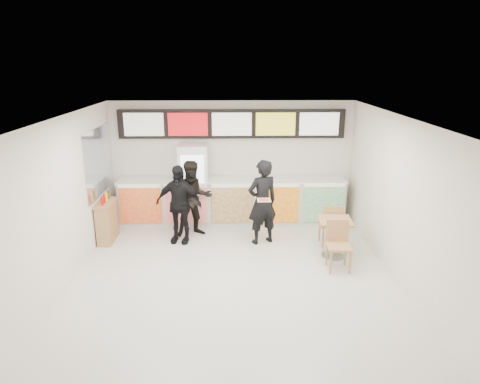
{
  "coord_description": "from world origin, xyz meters",
  "views": [
    {
      "loc": [
        -0.0,
        -6.99,
        3.92
      ],
      "look_at": [
        0.16,
        1.2,
        1.4
      ],
      "focal_mm": 32.0,
      "sensor_mm": 36.0,
      "label": 1
    }
  ],
  "objects_px": {
    "service_counter": "(232,201)",
    "drinks_fridge": "(194,185)",
    "customer_left": "(194,199)",
    "condiment_ledge": "(107,221)",
    "cafe_table": "(335,231)",
    "customer_main": "(262,202)",
    "customer_mid": "(179,204)"
  },
  "relations": [
    {
      "from": "service_counter",
      "to": "cafe_table",
      "type": "relative_size",
      "value": 3.29
    },
    {
      "from": "customer_main",
      "to": "customer_left",
      "type": "xyz_separation_m",
      "value": [
        -1.54,
        0.46,
        -0.06
      ]
    },
    {
      "from": "drinks_fridge",
      "to": "cafe_table",
      "type": "height_order",
      "value": "drinks_fridge"
    },
    {
      "from": "service_counter",
      "to": "customer_main",
      "type": "bearing_deg",
      "value": -61.48
    },
    {
      "from": "customer_left",
      "to": "condiment_ledge",
      "type": "xyz_separation_m",
      "value": [
        -1.94,
        -0.29,
        -0.42
      ]
    },
    {
      "from": "cafe_table",
      "to": "condiment_ledge",
      "type": "bearing_deg",
      "value": 173.95
    },
    {
      "from": "customer_left",
      "to": "condiment_ledge",
      "type": "relative_size",
      "value": 1.63
    },
    {
      "from": "customer_main",
      "to": "condiment_ledge",
      "type": "height_order",
      "value": "customer_main"
    },
    {
      "from": "service_counter",
      "to": "drinks_fridge",
      "type": "distance_m",
      "value": 1.03
    },
    {
      "from": "customer_left",
      "to": "customer_mid",
      "type": "bearing_deg",
      "value": -148.16
    },
    {
      "from": "drinks_fridge",
      "to": "customer_mid",
      "type": "bearing_deg",
      "value": -102.37
    },
    {
      "from": "customer_mid",
      "to": "service_counter",
      "type": "bearing_deg",
      "value": 55.06
    },
    {
      "from": "customer_mid",
      "to": "customer_main",
      "type": "bearing_deg",
      "value": 8.77
    },
    {
      "from": "drinks_fridge",
      "to": "condiment_ledge",
      "type": "bearing_deg",
      "value": -150.66
    },
    {
      "from": "customer_left",
      "to": "customer_mid",
      "type": "distance_m",
      "value": 0.48
    },
    {
      "from": "cafe_table",
      "to": "customer_mid",
      "type": "bearing_deg",
      "value": 170.16
    },
    {
      "from": "customer_main",
      "to": "cafe_table",
      "type": "distance_m",
      "value": 1.67
    },
    {
      "from": "service_counter",
      "to": "customer_main",
      "type": "distance_m",
      "value": 1.43
    },
    {
      "from": "service_counter",
      "to": "drinks_fridge",
      "type": "relative_size",
      "value": 2.78
    },
    {
      "from": "service_counter",
      "to": "cafe_table",
      "type": "xyz_separation_m",
      "value": [
        2.1,
        -1.97,
        -0.01
      ]
    },
    {
      "from": "drinks_fridge",
      "to": "cafe_table",
      "type": "bearing_deg",
      "value": -33.15
    },
    {
      "from": "drinks_fridge",
      "to": "condiment_ledge",
      "type": "relative_size",
      "value": 1.83
    },
    {
      "from": "service_counter",
      "to": "condiment_ledge",
      "type": "xyz_separation_m",
      "value": [
        -2.82,
        -1.04,
        -0.1
      ]
    },
    {
      "from": "service_counter",
      "to": "customer_mid",
      "type": "relative_size",
      "value": 3.13
    },
    {
      "from": "drinks_fridge",
      "to": "customer_left",
      "type": "height_order",
      "value": "drinks_fridge"
    },
    {
      "from": "cafe_table",
      "to": "customer_main",
      "type": "bearing_deg",
      "value": 157.0
    },
    {
      "from": "customer_left",
      "to": "cafe_table",
      "type": "xyz_separation_m",
      "value": [
        2.98,
        -1.21,
        -0.32
      ]
    },
    {
      "from": "drinks_fridge",
      "to": "customer_main",
      "type": "bearing_deg",
      "value": -37.65
    },
    {
      "from": "customer_main",
      "to": "condiment_ledge",
      "type": "bearing_deg",
      "value": -26.14
    },
    {
      "from": "customer_left",
      "to": "drinks_fridge",
      "type": "bearing_deg",
      "value": 74.99
    },
    {
      "from": "customer_main",
      "to": "condiment_ledge",
      "type": "distance_m",
      "value": 3.52
    },
    {
      "from": "service_counter",
      "to": "drinks_fridge",
      "type": "height_order",
      "value": "drinks_fridge"
    }
  ]
}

